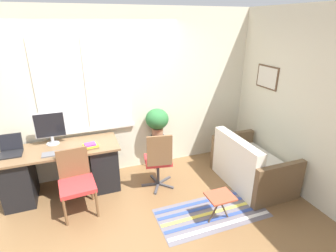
{
  "coord_description": "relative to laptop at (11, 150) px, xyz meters",
  "views": [
    {
      "loc": [
        -0.42,
        -3.42,
        2.48
      ],
      "look_at": [
        0.92,
        0.17,
        0.93
      ],
      "focal_mm": 28.0,
      "sensor_mm": 36.0,
      "label": 1
    }
  ],
  "objects": [
    {
      "name": "plant_stand",
      "position": [
        2.2,
        0.16,
        -0.27
      ],
      "size": [
        0.25,
        0.25,
        0.62
      ],
      "color": "#333338",
      "rests_on": "ground_plane"
    },
    {
      "name": "book_stack",
      "position": [
        1.06,
        -0.21,
        -0.02
      ],
      "size": [
        0.23,
        0.2,
        0.07
      ],
      "color": "olive",
      "rests_on": "desk"
    },
    {
      "name": "ground_plane",
      "position": [
        1.33,
        -0.39,
        -0.81
      ],
      "size": [
        14.0,
        14.0,
        0.0
      ],
      "primitive_type": "plane",
      "color": "brown"
    },
    {
      "name": "wall_right_with_picture",
      "position": [
        3.99,
        -0.39,
        0.54
      ],
      "size": [
        0.08,
        9.0,
        2.7
      ],
      "color": "beige",
      "rests_on": "ground_plane"
    },
    {
      "name": "wall_back_with_window",
      "position": [
        1.32,
        0.36,
        0.55
      ],
      "size": [
        9.0,
        0.12,
        2.7
      ],
      "color": "beige",
      "rests_on": "ground_plane"
    },
    {
      "name": "keyboard",
      "position": [
        0.57,
        -0.23,
        -0.05
      ],
      "size": [
        0.34,
        0.14,
        0.02
      ],
      "color": "slate",
      "rests_on": "desk"
    },
    {
      "name": "office_chair_swivel",
      "position": [
        2.01,
        -0.46,
        -0.31
      ],
      "size": [
        0.53,
        0.53,
        0.96
      ],
      "rotation": [
        0.0,
        0.0,
        2.96
      ],
      "color": "#47474C",
      "rests_on": "ground_plane"
    },
    {
      "name": "couch_loveseat",
      "position": [
        3.44,
        -0.83,
        -0.53
      ],
      "size": [
        0.82,
        1.27,
        0.82
      ],
      "rotation": [
        0.0,
        0.0,
        1.57
      ],
      "color": "white",
      "rests_on": "ground_plane"
    },
    {
      "name": "desk",
      "position": [
        0.62,
        -0.06,
        -0.41
      ],
      "size": [
        1.68,
        0.67,
        0.75
      ],
      "color": "brown",
      "rests_on": "ground_plane"
    },
    {
      "name": "folding_stool",
      "position": [
        2.52,
        -1.44,
        -0.46
      ],
      "size": [
        0.34,
        0.29,
        0.4
      ],
      "color": "#B24C33",
      "rests_on": "ground_plane"
    },
    {
      "name": "floor_rug_striped",
      "position": [
        2.5,
        -1.29,
        -0.8
      ],
      "size": [
        1.52,
        0.71,
        0.01
      ],
      "color": "slate",
      "rests_on": "ground_plane"
    },
    {
      "name": "mouse",
      "position": [
        0.81,
        -0.25,
        -0.04
      ],
      "size": [
        0.04,
        0.06,
        0.03
      ],
      "color": "silver",
      "rests_on": "desk"
    },
    {
      "name": "potted_plant",
      "position": [
        2.2,
        0.16,
        0.1
      ],
      "size": [
        0.39,
        0.39,
        0.49
      ],
      "color": "#9E6B4C",
      "rests_on": "plant_stand"
    },
    {
      "name": "monitor",
      "position": [
        0.53,
        0.13,
        0.21
      ],
      "size": [
        0.43,
        0.18,
        0.5
      ],
      "color": "silver",
      "rests_on": "desk"
    },
    {
      "name": "desk_chair_wooden",
      "position": [
        0.8,
        -0.55,
        -0.34
      ],
      "size": [
        0.49,
        0.5,
        0.87
      ],
      "rotation": [
        0.0,
        0.0,
        0.08
      ],
      "color": "brown",
      "rests_on": "ground_plane"
    },
    {
      "name": "laptop",
      "position": [
        0.0,
        0.0,
        0.0
      ],
      "size": [
        0.29,
        0.31,
        0.25
      ],
      "color": "black",
      "rests_on": "desk"
    }
  ]
}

